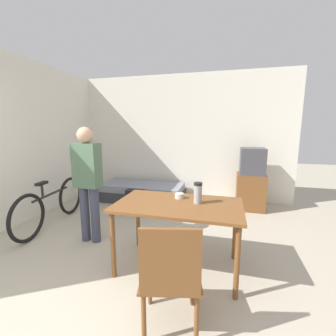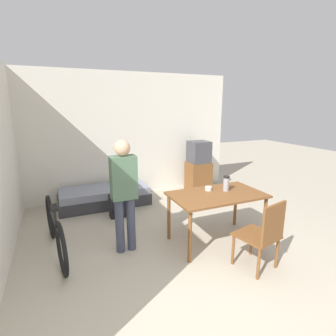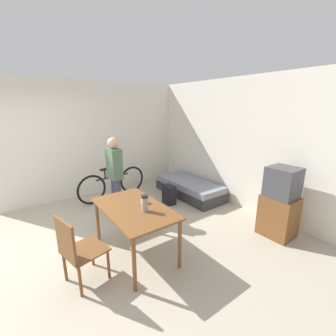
# 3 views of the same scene
# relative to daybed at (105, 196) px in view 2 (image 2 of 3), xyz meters

# --- Properties ---
(ground_plane) EXTENTS (20.00, 20.00, 0.00)m
(ground_plane) POSITION_rel_daybed_xyz_m (0.55, -3.35, -0.18)
(ground_plane) COLOR #B2A893
(wall_back) EXTENTS (5.11, 0.06, 2.70)m
(wall_back) POSITION_rel_daybed_xyz_m (0.55, 0.50, 1.17)
(wall_back) COLOR silver
(wall_back) RESTS_ON ground_plane
(daybed) EXTENTS (1.79, 0.78, 0.37)m
(daybed) POSITION_rel_daybed_xyz_m (0.00, 0.00, 0.00)
(daybed) COLOR #333338
(daybed) RESTS_ON ground_plane
(tv) EXTENTS (0.52, 0.44, 1.19)m
(tv) POSITION_rel_daybed_xyz_m (2.21, 0.02, 0.39)
(tv) COLOR brown
(tv) RESTS_ON ground_plane
(dining_table) EXTENTS (1.35, 0.79, 0.75)m
(dining_table) POSITION_rel_daybed_xyz_m (1.26, -2.16, 0.49)
(dining_table) COLOR brown
(dining_table) RESTS_ON ground_plane
(wooden_chair) EXTENTS (0.55, 0.55, 0.91)m
(wooden_chair) POSITION_rel_daybed_xyz_m (1.39, -2.99, 0.33)
(wooden_chair) COLOR brown
(wooden_chair) RESTS_ON ground_plane
(bicycle) EXTENTS (0.26, 1.73, 0.76)m
(bicycle) POSITION_rel_daybed_xyz_m (-0.94, -1.58, 0.17)
(bicycle) COLOR black
(bicycle) RESTS_ON ground_plane
(person_standing) EXTENTS (0.34, 0.21, 1.57)m
(person_standing) POSITION_rel_daybed_xyz_m (-0.04, -1.88, 0.73)
(person_standing) COLOR #3D4256
(person_standing) RESTS_ON ground_plane
(thermos_flask) EXTENTS (0.09, 0.09, 0.23)m
(thermos_flask) POSITION_rel_daybed_xyz_m (1.46, -2.09, 0.70)
(thermos_flask) COLOR #99999E
(thermos_flask) RESTS_ON dining_table
(mate_bowl) EXTENTS (0.10, 0.10, 0.06)m
(mate_bowl) POSITION_rel_daybed_xyz_m (1.24, -1.97, 0.60)
(mate_bowl) COLOR beige
(mate_bowl) RESTS_ON dining_table
(backpack) EXTENTS (0.30, 0.21, 0.43)m
(backpack) POSITION_rel_daybed_xyz_m (0.11, -0.70, 0.03)
(backpack) COLOR black
(backpack) RESTS_ON ground_plane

